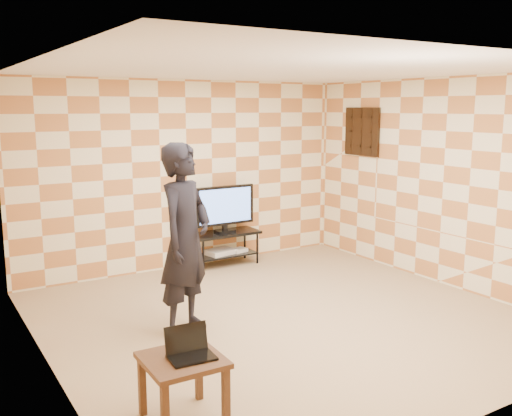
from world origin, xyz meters
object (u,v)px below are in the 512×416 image
at_px(tv_stand, 225,241).
at_px(side_table, 183,369).
at_px(tv, 225,207).
at_px(person, 185,239).

distance_m(tv_stand, side_table, 4.29).
bearing_deg(tv, person, -127.59).
xyz_separation_m(tv_stand, tv, (-0.00, -0.00, 0.51)).
bearing_deg(tv_stand, side_table, -122.77).
bearing_deg(person, tv_stand, 17.88).
bearing_deg(tv, tv_stand, 89.46).
distance_m(tv, person, 2.56).
bearing_deg(side_table, person, 64.27).
height_order(tv, side_table, tv).
relative_size(tv, person, 0.48).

